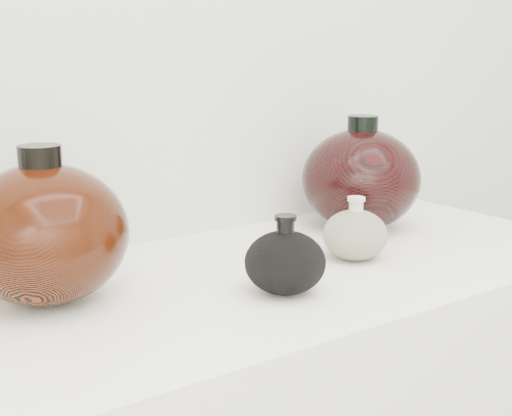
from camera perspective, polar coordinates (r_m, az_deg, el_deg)
black_gourd_vase at (r=0.97m, az=2.34°, el=-4.32°), size 0.12×0.12×0.11m
cream_gourd_vase at (r=1.14m, az=7.94°, el=-2.10°), size 0.14×0.14×0.10m
left_round_pot at (r=0.97m, az=-16.53°, el=-1.95°), size 0.28×0.28×0.21m
right_round_pot at (r=1.32m, az=8.40°, el=2.35°), size 0.26×0.26×0.21m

